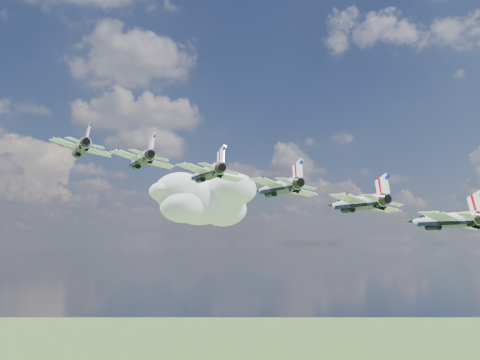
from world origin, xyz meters
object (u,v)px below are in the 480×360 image
object	(u,v)px
jet_1	(140,160)
jet_5	(442,220)
jet_3	(277,187)
jet_4	(355,203)
jet_2	(205,173)
jet_0	(80,148)

from	to	relation	value
jet_1	jet_5	distance (m)	48.19
jet_3	jet_5	size ratio (longest dim) A/B	1.00
jet_3	jet_4	bearing A→B (deg)	-42.64
jet_2	jet_1	bearing A→B (deg)	137.36
jet_0	jet_1	size ratio (longest dim) A/B	1.00
jet_0	jet_2	world-z (taller)	jet_0
jet_1	jet_4	world-z (taller)	jet_1
jet_1	jet_3	world-z (taller)	jet_1
jet_0	jet_3	bearing A→B (deg)	-42.64
jet_0	jet_2	size ratio (longest dim) A/B	1.00
jet_1	jet_5	size ratio (longest dim) A/B	1.00
jet_1	jet_5	bearing A→B (deg)	-42.64
jet_1	jet_2	size ratio (longest dim) A/B	1.00
jet_1	jet_2	world-z (taller)	jet_1
jet_0	jet_1	world-z (taller)	jet_0
jet_2	jet_4	size ratio (longest dim) A/B	1.00
jet_3	jet_5	xyz separation A→B (m)	(18.62, -14.34, -5.31)
jet_2	jet_3	world-z (taller)	jet_2
jet_2	jet_4	xyz separation A→B (m)	(18.62, -14.34, -5.31)
jet_3	jet_4	world-z (taller)	jet_3
jet_2	jet_5	xyz separation A→B (m)	(27.93, -21.51, -7.97)
jet_0	jet_2	distance (m)	24.09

